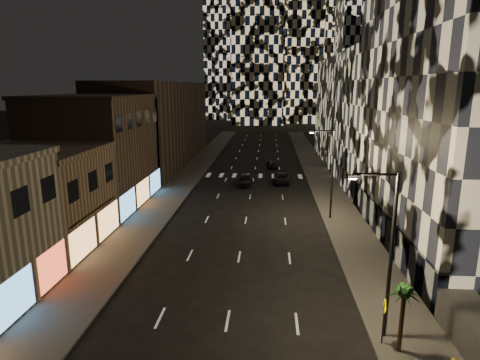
% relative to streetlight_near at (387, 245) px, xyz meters
% --- Properties ---
extents(sidewalk_left, '(4.00, 120.00, 0.15)m').
position_rel_streetlight_near_xyz_m(sidewalk_left, '(-18.35, 40.00, -5.28)').
color(sidewalk_left, '#47443F').
rests_on(sidewalk_left, ground).
extents(sidewalk_right, '(4.00, 120.00, 0.15)m').
position_rel_streetlight_near_xyz_m(sidewalk_right, '(1.65, 40.00, -5.28)').
color(sidewalk_right, '#47443F').
rests_on(sidewalk_right, ground).
extents(curb_left, '(0.20, 120.00, 0.15)m').
position_rel_streetlight_near_xyz_m(curb_left, '(-16.25, 40.00, -5.28)').
color(curb_left, '#4C4C47').
rests_on(curb_left, ground).
extents(curb_right, '(0.20, 120.00, 0.15)m').
position_rel_streetlight_near_xyz_m(curb_right, '(-0.45, 40.00, -5.28)').
color(curb_right, '#4C4C47').
rests_on(curb_right, ground).
extents(retail_tan, '(10.00, 10.00, 8.00)m').
position_rel_streetlight_near_xyz_m(retail_tan, '(-25.35, 11.00, -1.35)').
color(retail_tan, '#785F48').
rests_on(retail_tan, ground).
extents(retail_brown, '(10.00, 15.00, 12.00)m').
position_rel_streetlight_near_xyz_m(retail_brown, '(-25.35, 23.50, 0.65)').
color(retail_brown, '#4A372A').
rests_on(retail_brown, ground).
extents(retail_filler_left, '(10.00, 40.00, 14.00)m').
position_rel_streetlight_near_xyz_m(retail_filler_left, '(-25.35, 50.00, 1.65)').
color(retail_filler_left, '#4A372A').
rests_on(retail_filler_left, ground).
extents(midrise_base, '(0.60, 25.00, 3.00)m').
position_rel_streetlight_near_xyz_m(midrise_base, '(3.95, 14.50, -3.85)').
color(midrise_base, '#383838').
rests_on(midrise_base, ground).
extents(midrise_filler_right, '(16.00, 40.00, 18.00)m').
position_rel_streetlight_near_xyz_m(midrise_filler_right, '(11.65, 47.00, 3.65)').
color(midrise_filler_right, '#232326').
rests_on(midrise_filler_right, ground).
extents(streetlight_near, '(2.55, 0.25, 9.00)m').
position_rel_streetlight_near_xyz_m(streetlight_near, '(0.00, 0.00, 0.00)').
color(streetlight_near, black).
rests_on(streetlight_near, sidewalk_right).
extents(streetlight_far, '(2.55, 0.25, 9.00)m').
position_rel_streetlight_near_xyz_m(streetlight_far, '(0.00, 20.00, 0.00)').
color(streetlight_far, black).
rests_on(streetlight_far, sidewalk_right).
extents(car_dark_midlane, '(2.10, 4.67, 1.56)m').
position_rel_streetlight_near_xyz_m(car_dark_midlane, '(-9.30, 33.74, -4.57)').
color(car_dark_midlane, black).
rests_on(car_dark_midlane, ground).
extents(car_dark_oncoming, '(2.02, 4.16, 1.17)m').
position_rel_streetlight_near_xyz_m(car_dark_oncoming, '(-5.61, 46.51, -4.77)').
color(car_dark_oncoming, black).
rests_on(car_dark_oncoming, ground).
extents(car_dark_rightlane, '(2.55, 5.08, 1.38)m').
position_rel_streetlight_near_xyz_m(car_dark_rightlane, '(-4.31, 35.40, -4.66)').
color(car_dark_rightlane, black).
rests_on(car_dark_rightlane, ground).
extents(ped_sign, '(0.20, 0.85, 2.56)m').
position_rel_streetlight_near_xyz_m(ped_sign, '(-0.06, -0.69, -3.47)').
color(ped_sign, black).
rests_on(ped_sign, sidewalk_right).
extents(palm_tree, '(1.85, 1.84, 3.64)m').
position_rel_streetlight_near_xyz_m(palm_tree, '(0.65, -1.24, -2.20)').
color(palm_tree, '#47331E').
rests_on(palm_tree, sidewalk_right).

